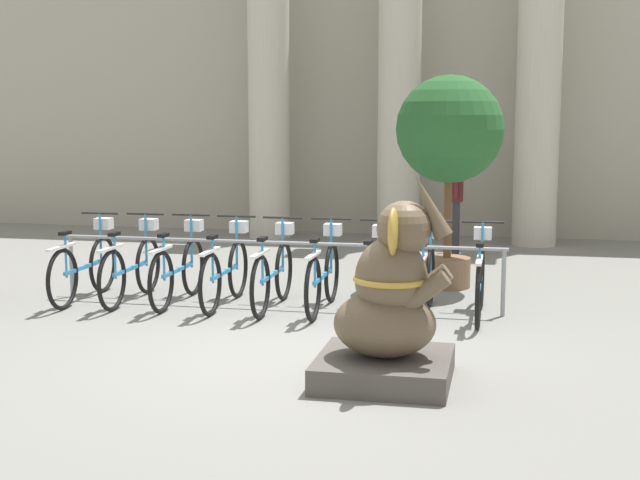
# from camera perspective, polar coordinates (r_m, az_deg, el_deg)

# --- Properties ---
(ground_plane) EXTENTS (60.00, 60.00, 0.00)m
(ground_plane) POSITION_cam_1_polar(r_m,az_deg,el_deg) (8.44, -1.38, -7.22)
(ground_plane) COLOR slate
(building_facade) EXTENTS (20.00, 0.20, 6.00)m
(building_facade) POSITION_cam_1_polar(r_m,az_deg,el_deg) (16.64, 5.55, 10.70)
(building_facade) COLOR #A39E8E
(building_facade) RESTS_ON ground_plane
(column_left) EXTENTS (0.93, 0.93, 5.16)m
(column_left) POSITION_cam_1_polar(r_m,az_deg,el_deg) (16.09, -3.29, 9.47)
(column_left) COLOR #BCB7A8
(column_left) RESTS_ON ground_plane
(column_middle) EXTENTS (0.93, 0.93, 5.16)m
(column_middle) POSITION_cam_1_polar(r_m,az_deg,el_deg) (15.64, 5.11, 9.50)
(column_middle) COLOR #BCB7A8
(column_middle) RESTS_ON ground_plane
(column_right) EXTENTS (0.93, 0.93, 5.16)m
(column_right) POSITION_cam_1_polar(r_m,az_deg,el_deg) (15.53, 13.81, 9.31)
(column_right) COLOR #BCB7A8
(column_right) RESTS_ON ground_plane
(bike_rack) EXTENTS (5.28, 0.05, 0.77)m
(bike_rack) POSITION_cam_1_polar(r_m,az_deg,el_deg) (10.33, -2.82, -0.80)
(bike_rack) COLOR gray
(bike_rack) RESTS_ON ground_plane
(bicycle_0) EXTENTS (0.48, 1.75, 1.02)m
(bicycle_0) POSITION_cam_1_polar(r_m,az_deg,el_deg) (11.06, -14.82, -1.62)
(bicycle_0) COLOR black
(bicycle_0) RESTS_ON ground_plane
(bicycle_1) EXTENTS (0.48, 1.75, 1.02)m
(bicycle_1) POSITION_cam_1_polar(r_m,az_deg,el_deg) (10.85, -11.95, -1.71)
(bicycle_1) COLOR black
(bicycle_1) RESTS_ON ground_plane
(bicycle_2) EXTENTS (0.48, 1.75, 1.02)m
(bicycle_2) POSITION_cam_1_polar(r_m,az_deg,el_deg) (10.65, -9.03, -1.82)
(bicycle_2) COLOR black
(bicycle_2) RESTS_ON ground_plane
(bicycle_3) EXTENTS (0.48, 1.75, 1.02)m
(bicycle_3) POSITION_cam_1_polar(r_m,az_deg,el_deg) (10.43, -6.06, -1.97)
(bicycle_3) COLOR black
(bicycle_3) RESTS_ON ground_plane
(bicycle_4) EXTENTS (0.48, 1.75, 1.02)m
(bicycle_4) POSITION_cam_1_polar(r_m,az_deg,el_deg) (10.23, -3.01, -2.13)
(bicycle_4) COLOR black
(bicycle_4) RESTS_ON ground_plane
(bicycle_5) EXTENTS (0.48, 1.75, 1.02)m
(bicycle_5) POSITION_cam_1_polar(r_m,az_deg,el_deg) (10.11, 0.22, -2.24)
(bicycle_5) COLOR black
(bicycle_5) RESTS_ON ground_plane
(bicycle_6) EXTENTS (0.48, 1.75, 1.02)m
(bicycle_6) POSITION_cam_1_polar(r_m,az_deg,el_deg) (10.00, 3.49, -2.37)
(bicycle_6) COLOR black
(bicycle_6) RESTS_ON ground_plane
(bicycle_7) EXTENTS (0.48, 1.75, 1.02)m
(bicycle_7) POSITION_cam_1_polar(r_m,az_deg,el_deg) (9.95, 6.84, -2.47)
(bicycle_7) COLOR black
(bicycle_7) RESTS_ON ground_plane
(bicycle_8) EXTENTS (0.48, 1.75, 1.02)m
(bicycle_8) POSITION_cam_1_polar(r_m,az_deg,el_deg) (9.95, 10.22, -2.54)
(bicycle_8) COLOR black
(bicycle_8) RESTS_ON ground_plane
(elephant_statue) EXTENTS (1.11, 1.11, 1.78)m
(elephant_statue) POSITION_cam_1_polar(r_m,az_deg,el_deg) (7.43, 4.47, -4.61)
(elephant_statue) COLOR #4C4742
(elephant_statue) RESTS_ON ground_plane
(person_pedestrian) EXTENTS (0.23, 0.47, 1.77)m
(person_pedestrian) POSITION_cam_1_polar(r_m,az_deg,el_deg) (14.15, 8.73, 3.30)
(person_pedestrian) COLOR #28282D
(person_pedestrian) RESTS_ON ground_plane
(potted_tree) EXTENTS (1.37, 1.37, 2.72)m
(potted_tree) POSITION_cam_1_polar(r_m,az_deg,el_deg) (11.48, 8.28, 6.54)
(potted_tree) COLOR brown
(potted_tree) RESTS_ON ground_plane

